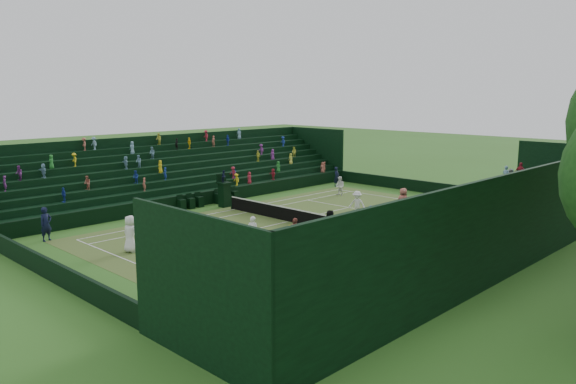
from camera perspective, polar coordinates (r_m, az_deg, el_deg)
name	(u,v)px	position (r m, az deg, el deg)	size (l,w,h in m)	color
ground	(288,222)	(37.05, 0.00, -3.05)	(160.00, 160.00, 0.00)	#336520
court_surface	(288,222)	(37.05, 0.00, -3.04)	(12.97, 26.77, 0.01)	#3B7928
perimeter_wall_north	(418,186)	(49.34, 13.05, 0.60)	(17.17, 0.20, 1.00)	black
perimeter_wall_south	(46,267)	(28.28, -23.38, -7.05)	(17.17, 0.20, 1.00)	black
perimeter_wall_east	(397,238)	(31.74, 11.02, -4.56)	(0.20, 31.77, 1.00)	black
perimeter_wall_west	(209,198)	(43.20, -8.05, -0.57)	(0.20, 31.77, 1.00)	black
north_grandstand	(469,232)	(29.48, 17.88, -3.91)	(6.60, 32.00, 4.90)	black
south_grandstand	(177,178)	(46.37, -11.23, 1.38)	(6.60, 32.00, 4.90)	black
tennis_net	(288,214)	(36.94, 0.00, -2.25)	(11.67, 0.10, 1.06)	black
umpire_chair	(224,191)	(41.92, -6.50, 0.08)	(0.87, 0.87, 2.75)	black
courtside_chairs	(209,200)	(42.79, -8.01, -0.78)	(0.51, 5.48, 1.11)	black
player_near_west	(130,234)	(31.07, -15.72, -4.13)	(0.98, 0.64, 2.00)	white
player_near_east	(253,232)	(30.78, -3.58, -4.09)	(0.65, 0.43, 1.79)	white
player_far_west	(340,186)	(46.43, 5.31, 0.61)	(0.78, 0.60, 1.60)	white
player_far_east	(357,204)	(38.46, 7.03, -1.24)	(1.18, 0.68, 1.83)	white
line_judge_north	(337,177)	(51.02, 4.95, 1.57)	(0.64, 0.42, 1.76)	black
line_judge_south	(46,224)	(35.02, -23.37, -3.01)	(0.72, 0.47, 1.98)	black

